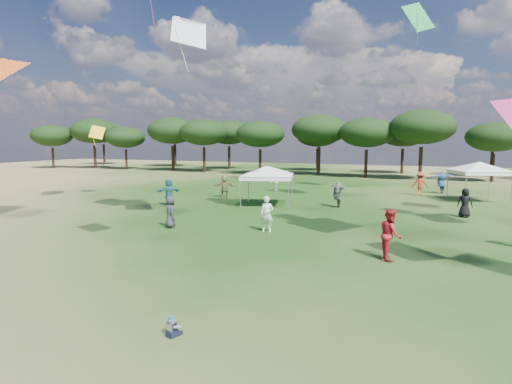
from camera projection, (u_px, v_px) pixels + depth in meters
tree_line at (415, 130)px, 49.02m from camera, size 108.78×17.63×7.77m
tent_left at (267, 168)px, 27.92m from camera, size 6.31×6.31×2.93m
tent_right at (479, 164)px, 29.75m from camera, size 6.04×6.04×3.10m
toddler at (172, 327)px, 9.41m from camera, size 0.34×0.37×0.47m
festival_crowd at (360, 194)px, 27.25m from camera, size 26.46×23.08×1.86m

